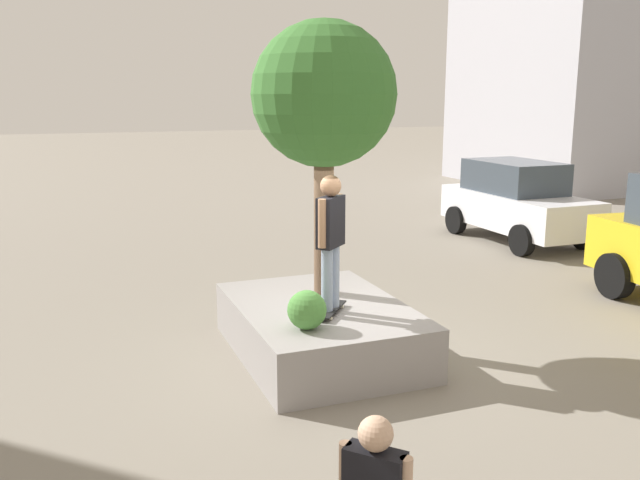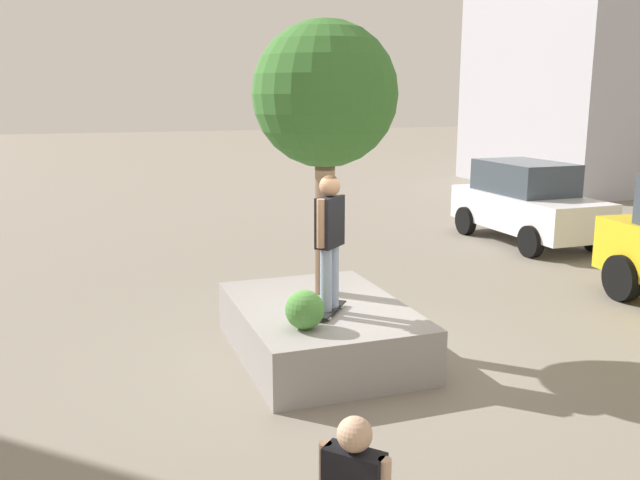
% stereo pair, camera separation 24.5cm
% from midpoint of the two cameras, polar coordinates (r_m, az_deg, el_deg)
% --- Properties ---
extents(ground_plane, '(120.00, 120.00, 0.00)m').
position_cam_midpoint_polar(ground_plane, '(9.35, 1.50, -9.95)').
color(ground_plane, gray).
extents(planter_ledge, '(3.08, 2.20, 0.72)m').
position_cam_midpoint_polar(planter_ledge, '(9.38, -0.76, -7.53)').
color(planter_ledge, gray).
rests_on(planter_ledge, ground).
extents(plaza_tree, '(1.99, 1.99, 3.81)m').
position_cam_midpoint_polar(plaza_tree, '(9.38, -0.43, 11.99)').
color(plaza_tree, brown).
rests_on(plaza_tree, planter_ledge).
extents(boxwood_shrub, '(0.48, 0.48, 0.48)m').
position_cam_midpoint_polar(boxwood_shrub, '(8.26, -1.97, -5.91)').
color(boxwood_shrub, '#4C8C3D').
rests_on(boxwood_shrub, planter_ledge).
extents(skateboard, '(0.75, 0.67, 0.07)m').
position_cam_midpoint_polar(skateboard, '(8.87, 0.08, -5.89)').
color(skateboard, black).
rests_on(skateboard, planter_ledge).
extents(skateboarder, '(0.46, 0.48, 1.75)m').
position_cam_midpoint_polar(skateboarder, '(8.61, 0.08, 0.61)').
color(skateboarder, '#8C9EB7').
rests_on(skateboarder, skateboard).
extents(sedan_parked, '(4.19, 1.98, 1.94)m').
position_cam_midpoint_polar(sedan_parked, '(17.13, 15.86, 3.19)').
color(sedan_parked, white).
rests_on(sedan_parked, ground).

